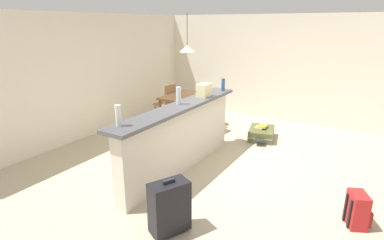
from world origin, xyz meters
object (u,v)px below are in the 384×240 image
Objects in this scene: grocery_bag at (204,90)px; suitcase_flat_olive at (261,133)px; dining_table at (185,99)px; backpack_red at (357,210)px; dining_chair_far_side at (167,101)px; dining_chair_near_partition at (208,108)px; book_stack at (261,127)px; suitcase_upright_black at (169,207)px; pendant_lamp at (187,49)px; bottle_white at (118,116)px; bottle_blue at (223,85)px; bottle_clear at (179,96)px.

suitcase_flat_olive is (1.36, -0.61, -1.09)m from grocery_bag.
backpack_red is at bearing -118.56° from dining_table.
dining_chair_far_side is at bearing 63.85° from backpack_red.
dining_chair_near_partition is 1.21m from book_stack.
book_stack is at bearing 77.15° from suitcase_flat_olive.
dining_chair_near_partition is 3.53m from suitcase_upright_black.
dining_chair_near_partition is 1.15m from dining_chair_far_side.
pendant_lamp is 1.27× the size of suitcase_upright_black.
suitcase_upright_black is (-3.44, -0.13, 0.22)m from suitcase_flat_olive.
bottle_white is 0.31× the size of pendant_lamp.
suitcase_flat_olive is at bearing -84.26° from dining_table.
backpack_red is (-2.19, -1.93, 0.09)m from suitcase_flat_olive.
bottle_blue reaches higher than dining_chair_near_partition.
bottle_clear is 2.06m from dining_chair_near_partition.
backpack_red is at bearing -138.32° from book_stack.
bottle_white is 3.65m from dining_chair_far_side.
dining_chair_near_partition is (0.60, 0.65, -0.69)m from bottle_blue.
grocery_bag is at bearing 72.00° from backpack_red.
grocery_bag is at bearing 19.56° from suitcase_upright_black.
suitcase_flat_olive is at bearing -82.16° from dining_chair_near_partition.
suitcase_upright_black reaches higher than backpack_red.
bottle_white is 0.98× the size of book_stack.
dining_chair_far_side is 1.39× the size of suitcase_upright_black.
grocery_bag is 2.85m from backpack_red.
dining_table is at bearing 30.15° from bottle_clear.
dining_chair_far_side is 2.21× the size of backpack_red.
suitcase_flat_olive is at bearing -12.32° from bottle_white.
bottle_blue reaches higher than suitcase_upright_black.
suitcase_flat_olive is (0.09, -2.34, -0.41)m from dining_chair_far_side.
dining_chair_near_partition is 1.09× the size of pendant_lamp.
dining_table is 1.85m from suitcase_flat_olive.
dining_chair_far_side reaches higher than backpack_red.
grocery_bag is at bearing -138.05° from pendant_lamp.
dining_chair_far_side reaches higher than suitcase_flat_olive.
bottle_clear is 0.25× the size of dining_table.
book_stack is at bearing 41.68° from backpack_red.
bottle_white is at bearing -161.94° from pendant_lamp.
pendant_lamp reaches higher than bottle_clear.
book_stack is (0.00, 0.02, 0.14)m from suitcase_flat_olive.
suitcase_flat_olive is 1.32× the size of suitcase_upright_black.
book_stack is (0.09, -2.32, -0.26)m from dining_chair_far_side.
backpack_red is (-2.09, -4.27, -0.31)m from dining_chair_far_side.
suitcase_flat_olive is 2.92m from backpack_red.
bottle_white is at bearing -171.43° from dining_chair_near_partition.
dining_table is at bearing -178.01° from pendant_lamp.
bottle_blue is 0.25× the size of dining_chair_near_partition.
grocery_bag is 2.25m from dining_chair_far_side.
pendant_lamp is 3.14× the size of book_stack.
dining_chair_far_side is (0.07, 1.15, 0.00)m from dining_chair_near_partition.
backpack_red is (1.25, -1.80, -0.13)m from suitcase_upright_black.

